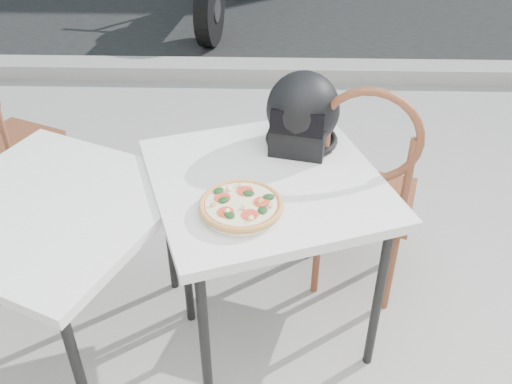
{
  "coord_description": "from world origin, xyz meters",
  "views": [
    {
      "loc": [
        -0.47,
        -1.45,
        2.02
      ],
      "look_at": [
        -0.51,
        0.17,
        0.85
      ],
      "focal_mm": 40.0,
      "sensor_mm": 36.0,
      "label": 1
    }
  ],
  "objects_px": {
    "helmet": "(302,114)",
    "cafe_table_main": "(266,193)",
    "cafe_chair_main": "(366,183)",
    "pizza": "(241,205)",
    "cafe_table_side": "(52,219)",
    "plate": "(241,210)"
  },
  "relations": [
    {
      "from": "helmet",
      "to": "cafe_table_main",
      "type": "bearing_deg",
      "value": -106.03
    },
    {
      "from": "plate",
      "to": "cafe_table_side",
      "type": "relative_size",
      "value": 0.31
    },
    {
      "from": "cafe_chair_main",
      "to": "cafe_table_main",
      "type": "bearing_deg",
      "value": 45.95
    },
    {
      "from": "pizza",
      "to": "helmet",
      "type": "distance_m",
      "value": 0.53
    },
    {
      "from": "pizza",
      "to": "helmet",
      "type": "height_order",
      "value": "helmet"
    },
    {
      "from": "pizza",
      "to": "cafe_chair_main",
      "type": "bearing_deg",
      "value": 41.58
    },
    {
      "from": "cafe_table_side",
      "to": "plate",
      "type": "bearing_deg",
      "value": -3.99
    },
    {
      "from": "pizza",
      "to": "cafe_chair_main",
      "type": "xyz_separation_m",
      "value": [
        0.51,
        0.45,
        -0.21
      ]
    },
    {
      "from": "cafe_table_main",
      "to": "pizza",
      "type": "height_order",
      "value": "pizza"
    },
    {
      "from": "cafe_table_main",
      "to": "cafe_table_side",
      "type": "xyz_separation_m",
      "value": [
        -0.79,
        -0.17,
        -0.02
      ]
    },
    {
      "from": "helmet",
      "to": "cafe_table_side",
      "type": "relative_size",
      "value": 0.34
    },
    {
      "from": "cafe_chair_main",
      "to": "plate",
      "type": "bearing_deg",
      "value": 58.31
    },
    {
      "from": "cafe_table_main",
      "to": "helmet",
      "type": "xyz_separation_m",
      "value": [
        0.14,
        0.25,
        0.21
      ]
    },
    {
      "from": "cafe_table_main",
      "to": "helmet",
      "type": "bearing_deg",
      "value": 61.19
    },
    {
      "from": "cafe_table_main",
      "to": "cafe_chair_main",
      "type": "distance_m",
      "value": 0.5
    },
    {
      "from": "plate",
      "to": "pizza",
      "type": "height_order",
      "value": "pizza"
    },
    {
      "from": "cafe_table_main",
      "to": "plate",
      "type": "xyz_separation_m",
      "value": [
        -0.08,
        -0.22,
        0.08
      ]
    },
    {
      "from": "cafe_table_main",
      "to": "cafe_table_side",
      "type": "relative_size",
      "value": 0.99
    },
    {
      "from": "plate",
      "to": "pizza",
      "type": "bearing_deg",
      "value": 70.03
    },
    {
      "from": "cafe_chair_main",
      "to": "cafe_table_side",
      "type": "relative_size",
      "value": 1.02
    },
    {
      "from": "cafe_chair_main",
      "to": "cafe_table_side",
      "type": "height_order",
      "value": "cafe_chair_main"
    },
    {
      "from": "plate",
      "to": "cafe_table_side",
      "type": "distance_m",
      "value": 0.71
    }
  ]
}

